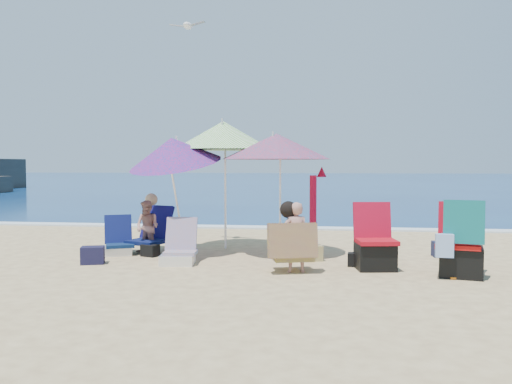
# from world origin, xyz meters

# --- Properties ---
(ground) EXTENTS (120.00, 120.00, 0.00)m
(ground) POSITION_xyz_m (0.00, 0.00, 0.00)
(ground) COLOR #D8BC84
(ground) RESTS_ON ground
(sea) EXTENTS (120.00, 80.00, 0.12)m
(sea) POSITION_xyz_m (0.00, 45.00, -0.05)
(sea) COLOR navy
(sea) RESTS_ON ground
(foam) EXTENTS (120.00, 0.50, 0.04)m
(foam) POSITION_xyz_m (0.00, 5.10, 0.02)
(foam) COLOR white
(foam) RESTS_ON ground
(umbrella_turquoise) EXTENTS (2.24, 2.24, 2.11)m
(umbrella_turquoise) POSITION_xyz_m (0.01, 1.33, 1.86)
(umbrella_turquoise) COLOR white
(umbrella_turquoise) RESTS_ON ground
(umbrella_striped) EXTENTS (2.35, 2.35, 2.38)m
(umbrella_striped) POSITION_xyz_m (-1.01, 1.85, 2.08)
(umbrella_striped) COLOR white
(umbrella_striped) RESTS_ON ground
(umbrella_blue) EXTENTS (2.11, 2.14, 2.17)m
(umbrella_blue) POSITION_xyz_m (-1.74, 1.17, 1.78)
(umbrella_blue) COLOR white
(umbrella_blue) RESTS_ON ground
(furled_umbrella) EXTENTS (0.31, 0.28, 1.52)m
(furled_umbrella) POSITION_xyz_m (0.66, 1.16, 0.83)
(furled_umbrella) COLOR #AB0C2A
(furled_umbrella) RESTS_ON ground
(chair_navy) EXTENTS (0.68, 0.72, 0.66)m
(chair_navy) POSITION_xyz_m (-2.72, 1.09, 0.18)
(chair_navy) COLOR #0C2044
(chair_navy) RESTS_ON ground
(chair_rainbow) EXTENTS (0.58, 0.71, 0.70)m
(chair_rainbow) POSITION_xyz_m (-1.44, 0.40, 0.19)
(chair_rainbow) COLOR #EB7853
(chair_rainbow) RESTS_ON ground
(camp_chair_left) EXTENTS (0.65, 0.67, 0.99)m
(camp_chair_left) POSITION_xyz_m (1.56, 0.33, 0.30)
(camp_chair_left) COLOR #AD0C19
(camp_chair_left) RESTS_ON ground
(camp_chair_right) EXTENTS (0.74, 0.75, 1.08)m
(camp_chair_right) POSITION_xyz_m (2.68, -0.06, 0.39)
(camp_chair_right) COLOR red
(camp_chair_right) RESTS_ON ground
(person_center) EXTENTS (0.74, 0.70, 1.03)m
(person_center) POSITION_xyz_m (0.38, -0.06, 0.50)
(person_center) COLOR tan
(person_center) RESTS_ON ground
(person_left) EXTENTS (0.74, 0.97, 1.03)m
(person_left) POSITION_xyz_m (-2.24, 1.30, 0.47)
(person_left) COLOR #AE7668
(person_left) RESTS_ON ground
(bag_navy_a) EXTENTS (0.41, 0.34, 0.27)m
(bag_navy_a) POSITION_xyz_m (-2.78, 0.20, 0.14)
(bag_navy_a) COLOR #181631
(bag_navy_a) RESTS_ON ground
(bag_black_a) EXTENTS (0.33, 0.29, 0.20)m
(bag_black_a) POSITION_xyz_m (-2.10, 0.97, 0.10)
(bag_black_a) COLOR black
(bag_black_a) RESTS_ON ground
(bag_tan) EXTENTS (0.33, 0.28, 0.25)m
(bag_tan) POSITION_xyz_m (0.64, 0.91, 0.12)
(bag_tan) COLOR tan
(bag_tan) RESTS_ON ground
(bag_navy_b) EXTENTS (0.35, 0.27, 0.26)m
(bag_navy_b) POSITION_xyz_m (2.80, 1.56, 0.13)
(bag_navy_b) COLOR #1A1E3B
(bag_navy_b) RESTS_ON ground
(bag_black_b) EXTENTS (0.28, 0.21, 0.20)m
(bag_black_b) POSITION_xyz_m (1.31, 0.52, 0.10)
(bag_black_b) COLOR black
(bag_black_b) RESTS_ON ground
(orange_item) EXTENTS (0.25, 0.15, 0.03)m
(orange_item) POSITION_xyz_m (2.62, -0.21, 0.02)
(orange_item) COLOR orange
(orange_item) RESTS_ON ground
(seagull) EXTENTS (0.72, 0.35, 0.13)m
(seagull) POSITION_xyz_m (-1.75, 2.22, 4.15)
(seagull) COLOR white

